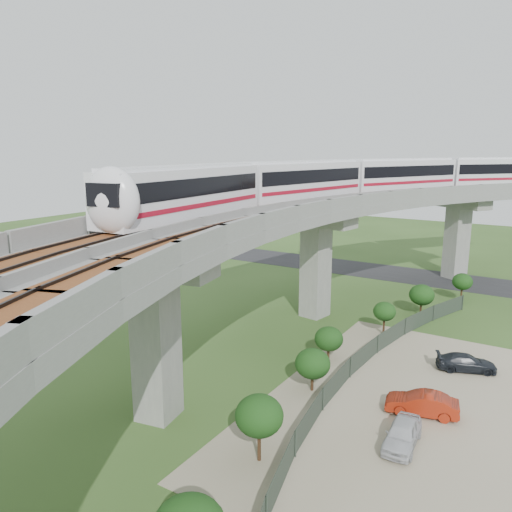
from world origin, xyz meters
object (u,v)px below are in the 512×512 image
object	(u,v)px
metro_train	(369,178)
car_white	(402,434)
car_red	(422,403)
car_dark	(466,363)

from	to	relation	value
metro_train	car_white	world-z (taller)	metro_train
metro_train	car_red	size ratio (longest dim) A/B	14.37
car_white	car_dark	distance (m)	11.36
car_red	metro_train	bearing A→B (deg)	-165.02
metro_train	car_red	bearing A→B (deg)	-61.83
car_red	car_dark	distance (m)	7.68
metro_train	car_white	bearing A→B (deg)	-65.83
car_red	car_dark	world-z (taller)	car_red
metro_train	car_red	xyz separation A→B (m)	(10.72, -20.01, -11.60)
metro_train	car_dark	bearing A→B (deg)	-46.30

